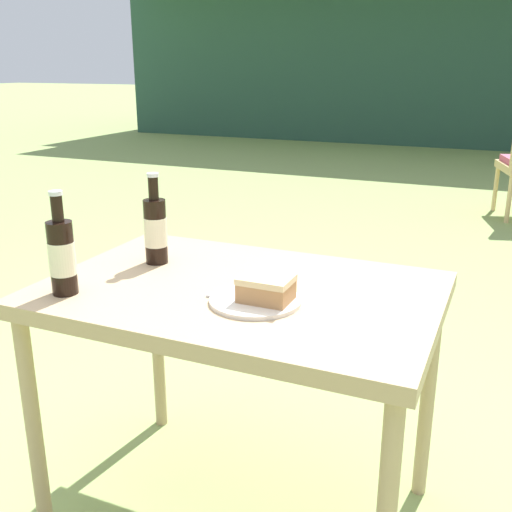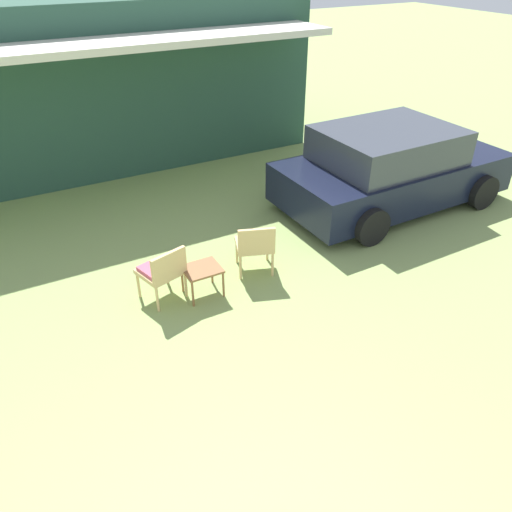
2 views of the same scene
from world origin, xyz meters
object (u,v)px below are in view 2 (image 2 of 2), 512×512
at_px(parked_car, 390,168).
at_px(wicker_chair_cushioned, 162,269).
at_px(wicker_chair_plain, 255,244).
at_px(garden_side_table, 202,272).

relative_size(parked_car, wicker_chair_cushioned, 5.25).
height_order(parked_car, wicker_chair_plain, parked_car).
bearing_deg(parked_car, wicker_chair_plain, -166.25).
bearing_deg(wicker_chair_cushioned, garden_side_table, 146.53).
bearing_deg(wicker_chair_cushioned, parked_car, 173.94).
height_order(wicker_chair_plain, garden_side_table, wicker_chair_plain).
bearing_deg(parked_car, garden_side_table, -167.54).
distance_m(parked_car, garden_side_table, 4.11).
distance_m(parked_car, wicker_chair_cushioned, 4.54).
distance_m(wicker_chair_plain, garden_side_table, 0.88).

